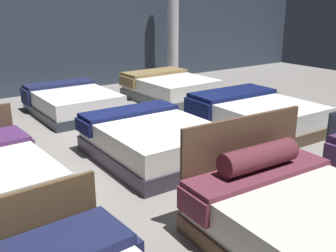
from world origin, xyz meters
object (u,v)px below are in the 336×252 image
(bed_5, at_px, (255,115))
(support_pillar, at_px, (173,17))
(bed_4, at_px, (153,140))
(bed_7, at_px, (73,102))
(bed_8, at_px, (170,88))
(bed_1, at_px, (314,225))

(bed_5, height_order, support_pillar, support_pillar)
(bed_4, xyz_separation_m, bed_5, (2.17, 0.07, 0.00))
(bed_4, distance_m, bed_5, 2.17)
(bed_7, height_order, support_pillar, support_pillar)
(bed_7, height_order, bed_8, bed_8)
(bed_4, bearing_deg, support_pillar, 51.80)
(bed_4, bearing_deg, bed_5, 2.50)
(bed_4, distance_m, bed_7, 2.87)
(bed_4, relative_size, bed_7, 1.00)
(bed_4, xyz_separation_m, support_pillar, (3.52, 4.38, 1.49))
(support_pillar, bearing_deg, bed_7, -156.95)
(bed_8, bearing_deg, bed_5, -93.84)
(bed_4, distance_m, support_pillar, 5.81)
(bed_4, height_order, bed_5, bed_5)
(bed_1, xyz_separation_m, bed_7, (0.03, 5.56, -0.03))
(bed_4, bearing_deg, bed_8, 51.25)
(bed_1, height_order, support_pillar, support_pillar)
(support_pillar, bearing_deg, bed_8, -127.79)
(bed_5, xyz_separation_m, bed_7, (-2.21, 2.79, -0.03))
(bed_1, bearing_deg, support_pillar, 66.08)
(bed_1, xyz_separation_m, bed_5, (2.24, 2.76, -0.01))
(bed_5, distance_m, bed_8, 2.70)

